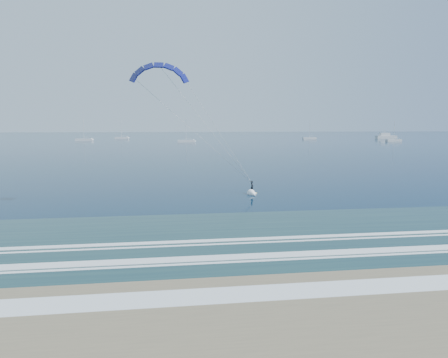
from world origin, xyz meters
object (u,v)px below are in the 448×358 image
sailboat_3 (186,141)px  sailboat_5 (394,140)px  kitesurfer_rig (210,130)px  sailboat_1 (84,140)px  motor_yacht (386,136)px  sailboat_4 (309,138)px  sailboat_2 (122,138)px

sailboat_3 → sailboat_5: sailboat_3 is taller
sailboat_3 → kitesurfer_rig: bearing=-91.4°
sailboat_3 → sailboat_5: 107.01m
sailboat_1 → motor_yacht: bearing=3.2°
sailboat_1 → sailboat_5: size_ratio=1.15×
sailboat_4 → sailboat_5: bearing=-48.6°
sailboat_2 → sailboat_4: size_ratio=1.01×
kitesurfer_rig → sailboat_3: size_ratio=1.39×
motor_yacht → sailboat_1: 180.06m
sailboat_1 → sailboat_3: 59.82m
kitesurfer_rig → sailboat_5: (110.58, 146.62, -7.62)m
sailboat_3 → sailboat_4: 80.99m
motor_yacht → sailboat_1: (-179.79, -9.92, -0.72)m
sailboat_5 → sailboat_2: bearing=158.1°
sailboat_3 → sailboat_1: bearing=154.2°
motor_yacht → sailboat_2: size_ratio=1.16×
sailboat_2 → sailboat_3: sailboat_3 is taller
sailboat_5 → motor_yacht: bearing=65.1°
motor_yacht → sailboat_4: bearing=-174.9°
sailboat_2 → sailboat_3: size_ratio=0.94×
kitesurfer_rig → sailboat_3: (3.69, 151.78, -7.61)m
sailboat_4 → sailboat_2: bearing=169.1°
sailboat_1 → sailboat_5: bearing=-11.0°
sailboat_2 → kitesurfer_rig: bearing=-80.7°
sailboat_4 → sailboat_5: 48.69m
sailboat_2 → sailboat_3: bearing=-54.9°
sailboat_1 → sailboat_4: 128.66m
motor_yacht → sailboat_1: size_ratio=1.04×
sailboat_3 → sailboat_4: bearing=22.8°
kitesurfer_rig → sailboat_5: kitesurfer_rig is taller
sailboat_2 → sailboat_3: 64.65m
motor_yacht → sailboat_4: size_ratio=1.17×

